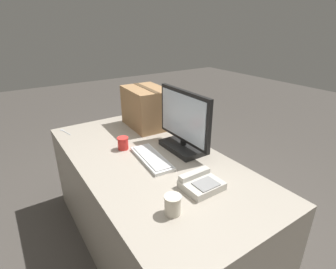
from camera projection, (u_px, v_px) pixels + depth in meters
The scene contains 9 objects.
ground_plane at pixel (152, 239), 2.06m from camera, with size 12.00×12.00×0.00m, color #47423D.
office_desk at pixel (151, 202), 1.91m from camera, with size 1.80×0.90×0.73m.
monitor at pixel (184, 126), 1.82m from camera, with size 0.52×0.21×0.43m.
keyboard at pixel (151, 158), 1.73m from camera, with size 0.41×0.18×0.03m.
desk_phone at pixel (201, 183), 1.44m from camera, with size 0.18×0.21×0.07m.
paper_cup_left at pixel (123, 143), 1.87m from camera, with size 0.08×0.08×0.09m.
paper_cup_right at pixel (173, 205), 1.24m from camera, with size 0.08×0.08×0.10m.
spoon at pixel (64, 131), 2.19m from camera, with size 0.17×0.05×0.00m.
cardboard_box at pixel (147, 107), 2.24m from camera, with size 0.43×0.32×0.34m.
Camera 1 is at (1.36, -0.76, 1.58)m, focal length 28.00 mm.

